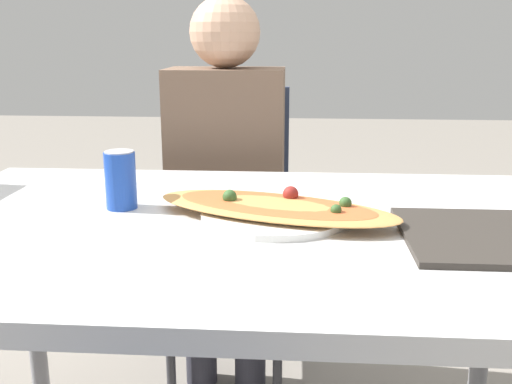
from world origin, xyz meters
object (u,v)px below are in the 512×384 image
object	(u,v)px
pizza_main	(275,209)
person_seated	(226,163)
dining_table	(238,253)
chair_far_seated	(231,213)
soda_can	(121,180)

from	to	relation	value
pizza_main	person_seated	bearing A→B (deg)	105.49
dining_table	chair_far_seated	bearing A→B (deg)	97.46
pizza_main	soda_can	distance (m)	0.34
dining_table	pizza_main	distance (m)	0.12
dining_table	person_seated	distance (m)	0.68
pizza_main	soda_can	xyz separation A→B (m)	(-0.33, 0.05, 0.04)
chair_far_seated	soda_can	distance (m)	0.78
person_seated	dining_table	bearing A→B (deg)	98.75
person_seated	soda_can	size ratio (longest dim) A/B	9.75
soda_can	pizza_main	bearing A→B (deg)	-8.95
chair_far_seated	dining_table	bearing A→B (deg)	97.46
dining_table	pizza_main	bearing A→B (deg)	20.35
dining_table	person_seated	size ratio (longest dim) A/B	1.13
person_seated	pizza_main	world-z (taller)	person_seated
dining_table	pizza_main	world-z (taller)	pizza_main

